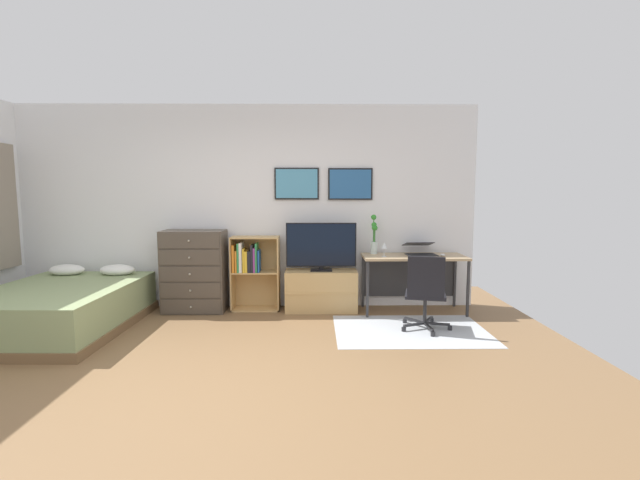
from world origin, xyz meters
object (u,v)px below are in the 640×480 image
Objects in this scene: bed at (60,308)px; wine_glass at (384,246)px; laptop at (420,250)px; bookshelf at (252,267)px; desk at (412,265)px; office_chair at (425,291)px; bamboo_vase at (374,236)px; tv_stand at (321,290)px; computer_mouse at (443,255)px; television at (321,247)px; dresser at (195,271)px.

bed is 3.86m from wine_glass.
bookshelf is at bearing 173.96° from laptop.
office_chair reaches higher than desk.
bamboo_vase is 2.89× the size of wine_glass.
tv_stand is 1.00m from bamboo_vase.
wine_glass reaches higher than office_chair.
tv_stand is 2.14× the size of laptop.
bamboo_vase is (-0.59, 0.08, 0.17)m from laptop.
laptop is 0.30m from computer_mouse.
bookshelf is 0.96m from television.
bamboo_vase reaches higher than laptop.
tv_stand is 1.02m from wine_glass.
office_chair is 1.65× the size of bamboo_vase.
bookshelf is at bearing 175.47° from computer_mouse.
desk is (1.19, -0.01, 0.34)m from tv_stand.
wine_glass is (2.44, -0.16, 0.34)m from dresser.
laptop is 0.62m from bamboo_vase.
desk is at bearing -11.00° from bamboo_vase.
bookshelf is (0.73, 0.06, 0.04)m from dresser.
dresser is 2.93m from office_chair.
television is at bearing -179.38° from desk.
office_chair is (2.06, -0.94, -0.12)m from bookshelf.
office_chair is at bearing -92.91° from desk.
computer_mouse is (3.20, -0.13, 0.22)m from dresser.
wine_glass reaches higher than computer_mouse.
television is 1.06× the size of office_chair.
bed is 2.34× the size of office_chair.
bamboo_vase reaches higher than office_chair.
desk is 3.00× the size of laptop.
dresser is at bearing 176.26° from wine_glass.
dresser is at bearing 179.74° from television.
bamboo_vase is (0.70, 0.11, 0.13)m from television.
bookshelf is at bearing 172.54° from wine_glass.
bamboo_vase is (0.70, 0.09, 0.71)m from tv_stand.
dresser is 5.90× the size of wine_glass.
bed is 4.11m from office_chair.
wine_glass is at bearing -10.83° from television.
wine_glass is at bearing -3.74° from dresser.
television is 1.75× the size of bamboo_vase.
desk is at bearing -178.50° from laptop.
bookshelf is at bearing 175.52° from television.
tv_stand is (1.65, 0.02, -0.27)m from dresser.
wine_glass is at bearing -165.32° from laptop.
tv_stand is at bearing 175.27° from laptop.
wine_glass reaches higher than desk.
tv_stand is at bearing -3.09° from bookshelf.
computer_mouse is at bearing -4.56° from television.
television is at bearing -90.00° from tv_stand.
dresser is at bearing 176.10° from office_chair.
computer_mouse is 0.58× the size of wine_glass.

